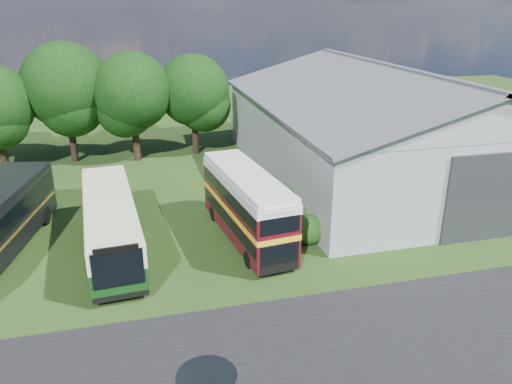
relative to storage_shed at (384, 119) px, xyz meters
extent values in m
plane|color=#1C3611|center=(-15.00, -15.98, -4.17)|extent=(120.00, 120.00, 0.00)
cube|color=black|center=(-12.00, -18.98, -4.17)|extent=(60.00, 8.00, 0.02)
cylinder|color=black|center=(-16.50, -18.98, -4.17)|extent=(2.20, 2.20, 0.01)
cube|color=gray|center=(0.00, 0.02, -1.42)|extent=(18.00, 24.00, 5.50)
cube|color=#2D3033|center=(0.00, -12.06, -1.67)|extent=(5.20, 0.18, 5.00)
cylinder|color=black|center=(-28.00, 7.52, -2.64)|extent=(0.56, 0.56, 3.06)
cylinder|color=black|center=(-23.00, 8.82, -2.37)|extent=(0.56, 0.56, 3.60)
sphere|color=black|center=(-23.00, 8.82, 2.03)|extent=(6.80, 6.80, 6.80)
cylinder|color=black|center=(-18.00, 7.82, -2.51)|extent=(0.56, 0.56, 3.31)
sphere|color=black|center=(-18.00, 7.82, 1.54)|extent=(6.26, 6.26, 6.26)
cylinder|color=black|center=(-13.00, 8.62, -2.58)|extent=(0.56, 0.56, 3.17)
sphere|color=black|center=(-13.00, 8.62, 1.29)|extent=(5.98, 5.98, 5.98)
sphere|color=#194714|center=(-9.40, -9.98, -4.17)|extent=(1.70, 1.70, 1.70)
sphere|color=#194714|center=(-9.40, -7.98, -4.17)|extent=(1.60, 1.60, 1.60)
sphere|color=#194714|center=(-9.40, -5.98, -4.17)|extent=(1.80, 1.80, 1.80)
cube|color=#0E330F|center=(-19.78, -8.33, -2.52)|extent=(3.32, 11.04, 2.71)
cube|color=#4B0A14|center=(-12.58, -8.69, -2.09)|extent=(3.35, 9.23, 3.61)
camera|label=1|loc=(-18.30, -33.09, 8.26)|focal=35.00mm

